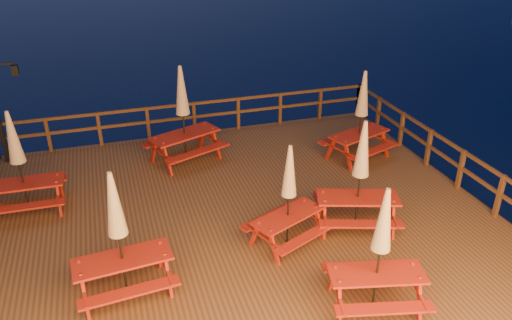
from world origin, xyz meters
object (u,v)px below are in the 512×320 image
object	(u,v)px
picnic_table_1	(183,113)
lamp_post	(0,102)
picnic_table_2	(380,248)
picnic_table_0	(118,233)

from	to	relation	value
picnic_table_1	lamp_post	bearing A→B (deg)	140.71
lamp_post	picnic_table_2	bearing A→B (deg)	-50.27
lamp_post	picnic_table_1	world-z (taller)	lamp_post
picnic_table_0	lamp_post	bearing A→B (deg)	106.66
lamp_post	picnic_table_0	xyz separation A→B (m)	(2.67, -6.65, -0.46)
picnic_table_0	picnic_table_2	world-z (taller)	picnic_table_0
picnic_table_0	picnic_table_2	size ratio (longest dim) A/B	1.05
picnic_table_2	picnic_table_0	bearing A→B (deg)	171.64
picnic_table_0	picnic_table_1	bearing A→B (deg)	62.69
lamp_post	picnic_table_1	bearing A→B (deg)	-17.18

